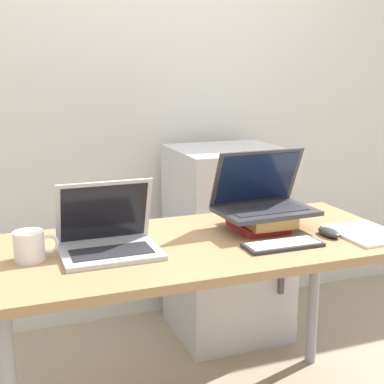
{
  "coord_description": "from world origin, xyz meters",
  "views": [
    {
      "loc": [
        -0.65,
        -1.33,
        1.34
      ],
      "look_at": [
        -0.03,
        0.33,
        0.94
      ],
      "focal_mm": 50.0,
      "sensor_mm": 36.0,
      "label": 1
    }
  ],
  "objects_px": {
    "book_stack": "(260,220)",
    "laptop_on_books": "(263,199)",
    "mini_fridge": "(228,242)",
    "mouse": "(329,232)",
    "wireless_keyboard": "(283,245)",
    "laptop_left": "(108,239)",
    "mug": "(30,246)",
    "notepad": "(366,233)"
  },
  "relations": [
    {
      "from": "laptop_on_books",
      "to": "wireless_keyboard",
      "type": "distance_m",
      "value": 0.25
    },
    {
      "from": "mouse",
      "to": "mini_fridge",
      "type": "distance_m",
      "value": 0.86
    },
    {
      "from": "laptop_on_books",
      "to": "mini_fridge",
      "type": "relative_size",
      "value": 0.38
    },
    {
      "from": "laptop_left",
      "to": "mouse",
      "type": "distance_m",
      "value": 0.79
    },
    {
      "from": "mouse",
      "to": "mini_fridge",
      "type": "xyz_separation_m",
      "value": [
        -0.03,
        0.81,
        -0.29
      ]
    },
    {
      "from": "laptop_left",
      "to": "laptop_on_books",
      "type": "xyz_separation_m",
      "value": [
        0.61,
        0.07,
        0.06
      ]
    },
    {
      "from": "book_stack",
      "to": "laptop_on_books",
      "type": "relative_size",
      "value": 0.73
    },
    {
      "from": "book_stack",
      "to": "notepad",
      "type": "height_order",
      "value": "book_stack"
    },
    {
      "from": "mini_fridge",
      "to": "laptop_left",
      "type": "bearing_deg",
      "value": -136.7
    },
    {
      "from": "laptop_on_books",
      "to": "wireless_keyboard",
      "type": "height_order",
      "value": "laptop_on_books"
    },
    {
      "from": "book_stack",
      "to": "wireless_keyboard",
      "type": "relative_size",
      "value": 0.99
    },
    {
      "from": "book_stack",
      "to": "laptop_on_books",
      "type": "xyz_separation_m",
      "value": [
        0.01,
        0.01,
        0.08
      ]
    },
    {
      "from": "laptop_left",
      "to": "wireless_keyboard",
      "type": "bearing_deg",
      "value": -14.55
    },
    {
      "from": "mouse",
      "to": "laptop_on_books",
      "type": "bearing_deg",
      "value": 135.27
    },
    {
      "from": "mouse",
      "to": "notepad",
      "type": "xyz_separation_m",
      "value": [
        0.14,
        -0.03,
        -0.01
      ]
    },
    {
      "from": "laptop_left",
      "to": "mini_fridge",
      "type": "xyz_separation_m",
      "value": [
        0.75,
        0.71,
        -0.32
      ]
    },
    {
      "from": "book_stack",
      "to": "notepad",
      "type": "distance_m",
      "value": 0.39
    },
    {
      "from": "mouse",
      "to": "wireless_keyboard",
      "type": "bearing_deg",
      "value": -168.07
    },
    {
      "from": "laptop_left",
      "to": "laptop_on_books",
      "type": "bearing_deg",
      "value": 7.04
    },
    {
      "from": "mouse",
      "to": "mini_fridge",
      "type": "relative_size",
      "value": 0.12
    },
    {
      "from": "mini_fridge",
      "to": "notepad",
      "type": "bearing_deg",
      "value": -78.78
    },
    {
      "from": "laptop_on_books",
      "to": "wireless_keyboard",
      "type": "xyz_separation_m",
      "value": [
        -0.04,
        -0.22,
        -0.1
      ]
    },
    {
      "from": "wireless_keyboard",
      "to": "mini_fridge",
      "type": "bearing_deg",
      "value": 77.77
    },
    {
      "from": "notepad",
      "to": "mini_fridge",
      "type": "relative_size",
      "value": 0.28
    },
    {
      "from": "book_stack",
      "to": "mouse",
      "type": "distance_m",
      "value": 0.26
    },
    {
      "from": "book_stack",
      "to": "mini_fridge",
      "type": "xyz_separation_m",
      "value": [
        0.16,
        0.64,
        -0.31
      ]
    },
    {
      "from": "mouse",
      "to": "mug",
      "type": "bearing_deg",
      "value": 173.35
    },
    {
      "from": "laptop_left",
      "to": "mouse",
      "type": "bearing_deg",
      "value": -7.39
    },
    {
      "from": "wireless_keyboard",
      "to": "mini_fridge",
      "type": "distance_m",
      "value": 0.92
    },
    {
      "from": "laptop_left",
      "to": "mug",
      "type": "height_order",
      "value": "laptop_left"
    },
    {
      "from": "wireless_keyboard",
      "to": "book_stack",
      "type": "bearing_deg",
      "value": 83.8
    },
    {
      "from": "wireless_keyboard",
      "to": "laptop_left",
      "type": "bearing_deg",
      "value": 165.45
    },
    {
      "from": "wireless_keyboard",
      "to": "mouse",
      "type": "bearing_deg",
      "value": 11.93
    },
    {
      "from": "book_stack",
      "to": "laptop_left",
      "type": "bearing_deg",
      "value": -173.41
    },
    {
      "from": "mouse",
      "to": "mug",
      "type": "xyz_separation_m",
      "value": [
        -1.03,
        0.12,
        0.03
      ]
    },
    {
      "from": "book_stack",
      "to": "laptop_on_books",
      "type": "bearing_deg",
      "value": 24.21
    },
    {
      "from": "book_stack",
      "to": "wireless_keyboard",
      "type": "distance_m",
      "value": 0.22
    },
    {
      "from": "laptop_on_books",
      "to": "mini_fridge",
      "type": "distance_m",
      "value": 0.76
    },
    {
      "from": "laptop_on_books",
      "to": "mouse",
      "type": "xyz_separation_m",
      "value": [
        0.18,
        -0.18,
        -0.1
      ]
    },
    {
      "from": "notepad",
      "to": "mini_fridge",
      "type": "bearing_deg",
      "value": 101.22
    },
    {
      "from": "laptop_left",
      "to": "wireless_keyboard",
      "type": "height_order",
      "value": "laptop_left"
    },
    {
      "from": "book_stack",
      "to": "laptop_on_books",
      "type": "height_order",
      "value": "laptop_on_books"
    }
  ]
}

